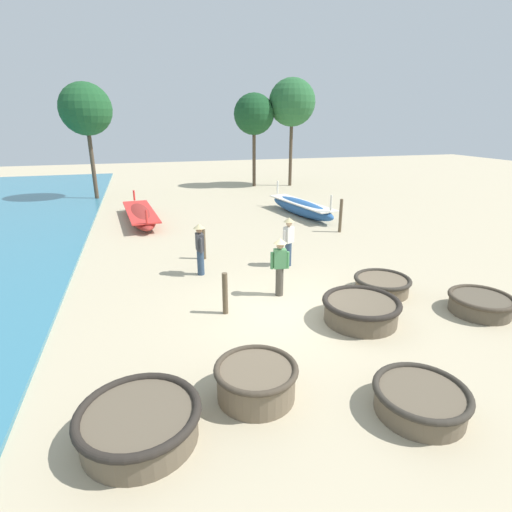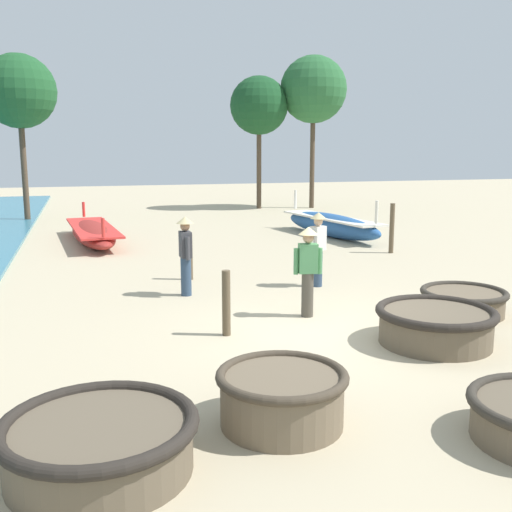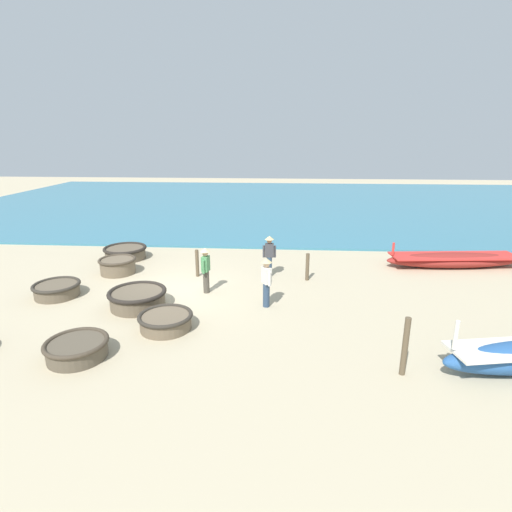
% 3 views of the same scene
% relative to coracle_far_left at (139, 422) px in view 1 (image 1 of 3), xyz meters
% --- Properties ---
extents(ground_plane, '(80.00, 80.00, 0.00)m').
position_rel_coracle_far_left_xyz_m(ground_plane, '(3.85, 3.52, -0.31)').
color(ground_plane, '#BCAD8C').
extents(coracle_far_left, '(1.92, 1.92, 0.56)m').
position_rel_coracle_far_left_xyz_m(coracle_far_left, '(0.00, 0.00, 0.00)').
color(coracle_far_left, brown).
rests_on(coracle_far_left, ground).
extents(coracle_front_left, '(1.90, 1.90, 0.59)m').
position_rel_coracle_far_left_xyz_m(coracle_front_left, '(5.24, 2.46, 0.01)').
color(coracle_front_left, brown).
rests_on(coracle_front_left, ground).
extents(coracle_center, '(1.60, 1.60, 0.47)m').
position_rel_coracle_far_left_xyz_m(coracle_center, '(6.71, 3.82, -0.05)').
color(coracle_center, brown).
rests_on(coracle_center, ground).
extents(coracle_front_right, '(1.59, 1.59, 0.48)m').
position_rel_coracle_far_left_xyz_m(coracle_front_right, '(8.42, 2.03, -0.05)').
color(coracle_front_right, brown).
rests_on(coracle_front_right, ground).
extents(coracle_upturned, '(1.60, 1.60, 0.49)m').
position_rel_coracle_far_left_xyz_m(coracle_upturned, '(4.54, -0.69, -0.04)').
color(coracle_upturned, brown).
rests_on(coracle_upturned, ground).
extents(coracle_far_right, '(1.50, 1.50, 0.63)m').
position_rel_coracle_far_left_xyz_m(coracle_far_right, '(2.00, 0.46, 0.03)').
color(coracle_far_right, brown).
rests_on(coracle_far_right, ground).
extents(long_boat_red_hull, '(1.94, 5.52, 1.45)m').
position_rel_coracle_far_left_xyz_m(long_boat_red_hull, '(8.21, 13.61, 0.11)').
color(long_boat_red_hull, '#285693').
rests_on(long_boat_red_hull, ground).
extents(long_boat_green_hull, '(1.75, 5.90, 1.10)m').
position_rel_coracle_far_left_xyz_m(long_boat_green_hull, '(0.21, 14.54, 0.01)').
color(long_boat_green_hull, maroon).
rests_on(long_boat_green_hull, ground).
extents(fisherman_standing_right, '(0.47, 0.36, 1.67)m').
position_rel_coracle_far_left_xyz_m(fisherman_standing_right, '(4.92, 6.68, 0.65)').
color(fisherman_standing_right, '#2D425B').
rests_on(fisherman_standing_right, ground).
extents(fisherman_crouching, '(0.36, 0.53, 1.67)m').
position_rel_coracle_far_left_xyz_m(fisherman_crouching, '(1.96, 6.67, 0.65)').
color(fisherman_crouching, '#2D425B').
rests_on(fisherman_crouching, ground).
extents(fisherman_with_hat, '(0.52, 0.36, 1.67)m').
position_rel_coracle_far_left_xyz_m(fisherman_with_hat, '(3.84, 4.48, 0.65)').
color(fisherman_with_hat, '#4C473D').
rests_on(fisherman_with_hat, ground).
extents(mooring_post_shoreline, '(0.14, 0.14, 1.47)m').
position_rel_coracle_far_left_xyz_m(mooring_post_shoreline, '(8.61, 10.07, 0.42)').
color(mooring_post_shoreline, brown).
rests_on(mooring_post_shoreline, ground).
extents(mooring_post_inland, '(0.14, 0.14, 1.08)m').
position_rel_coracle_far_left_xyz_m(mooring_post_inland, '(2.30, 8.17, 0.23)').
color(mooring_post_inland, brown).
rests_on(mooring_post_inland, ground).
extents(mooring_post_mid_beach, '(0.14, 0.14, 1.10)m').
position_rel_coracle_far_left_xyz_m(mooring_post_mid_beach, '(2.15, 3.80, 0.24)').
color(mooring_post_mid_beach, brown).
rests_on(mooring_post_mid_beach, ground).
extents(tree_tall_back, '(2.97, 2.97, 6.77)m').
position_rel_coracle_far_left_xyz_m(tree_tall_back, '(-2.32, 21.02, 4.95)').
color(tree_tall_back, '#4C3D2D').
rests_on(tree_tall_back, ground).
extents(tree_leftmost, '(2.86, 2.86, 6.51)m').
position_rel_coracle_far_left_xyz_m(tree_leftmost, '(8.49, 23.49, 4.74)').
color(tree_leftmost, '#4C3D2D').
rests_on(tree_leftmost, ground).
extents(tree_rightmost, '(3.30, 3.30, 7.52)m').
position_rel_coracle_far_left_xyz_m(tree_rightmost, '(11.17, 23.05, 5.53)').
color(tree_rightmost, '#4C3D2D').
rests_on(tree_rightmost, ground).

